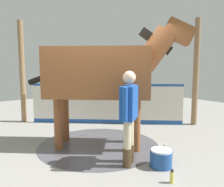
# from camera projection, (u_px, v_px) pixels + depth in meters

# --- Properties ---
(ground_plane) EXTENTS (16.00, 16.00, 0.02)m
(ground_plane) POSITION_uv_depth(u_px,v_px,m) (94.00, 152.00, 4.61)
(ground_plane) COLOR gray
(wet_patch) EXTENTS (2.57, 2.57, 0.00)m
(wet_patch) POSITION_uv_depth(u_px,v_px,m) (99.00, 145.00, 4.95)
(wet_patch) COLOR #4C4C54
(wet_patch) RESTS_ON ground
(barrier_wall) EXTENTS (2.98, 3.34, 1.17)m
(barrier_wall) POSITION_uv_depth(u_px,v_px,m) (107.00, 105.00, 6.74)
(barrier_wall) COLOR silver
(barrier_wall) RESTS_ON ground
(roof_post_near) EXTENTS (0.16, 0.16, 3.01)m
(roof_post_near) POSITION_uv_depth(u_px,v_px,m) (196.00, 72.00, 6.51)
(roof_post_near) COLOR olive
(roof_post_near) RESTS_ON ground
(roof_post_far) EXTENTS (0.16, 0.16, 3.01)m
(roof_post_far) POSITION_uv_depth(u_px,v_px,m) (22.00, 72.00, 6.86)
(roof_post_far) COLOR olive
(roof_post_far) RESTS_ON ground
(horse) EXTENTS (2.46, 2.70, 2.64)m
(horse) POSITION_uv_depth(u_px,v_px,m) (104.00, 72.00, 4.75)
(horse) COLOR brown
(horse) RESTS_ON ground
(handler) EXTENTS (0.45, 0.55, 1.62)m
(handler) POSITION_uv_depth(u_px,v_px,m) (129.00, 112.00, 3.89)
(handler) COLOR #47331E
(handler) RESTS_ON ground
(wash_bucket) EXTENTS (0.37, 0.37, 0.30)m
(wash_bucket) POSITION_uv_depth(u_px,v_px,m) (161.00, 158.00, 3.88)
(wash_bucket) COLOR #1E478C
(wash_bucket) RESTS_ON ground
(bottle_shampoo) EXTENTS (0.06, 0.06, 0.20)m
(bottle_shampoo) POSITION_uv_depth(u_px,v_px,m) (172.00, 177.00, 3.35)
(bottle_shampoo) COLOR #D8CC4C
(bottle_shampoo) RESTS_ON ground
(bottle_spray) EXTENTS (0.07, 0.07, 0.21)m
(bottle_spray) POSITION_uv_depth(u_px,v_px,m) (165.00, 150.00, 4.41)
(bottle_spray) COLOR #4CA559
(bottle_spray) RESTS_ON ground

